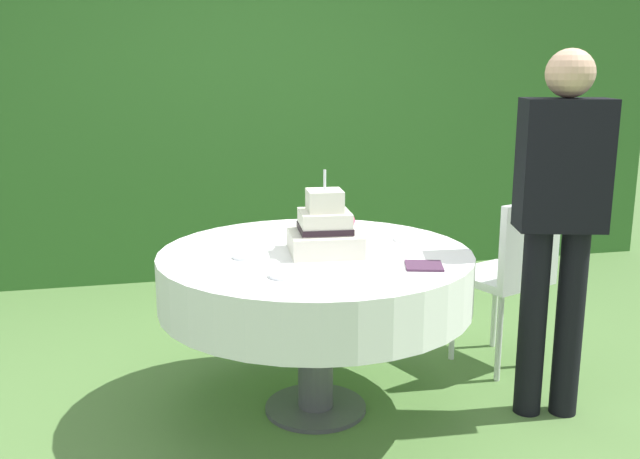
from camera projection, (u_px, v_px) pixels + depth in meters
name	position (u px, v px, depth m)	size (l,w,h in m)	color
ground_plane	(316.00, 409.00, 3.23)	(20.00, 20.00, 0.00)	#547A3D
foliage_hedge	(244.00, 81.00, 5.24)	(6.42, 0.56, 2.84)	#336628
cake_table	(315.00, 279.00, 3.09)	(1.36, 1.36, 0.74)	#4C4C51
wedding_cake	(326.00, 230.00, 3.04)	(0.32, 0.32, 0.36)	silver
serving_plate_near	(283.00, 276.00, 2.69)	(0.11, 0.11, 0.01)	white
serving_plate_far	(248.00, 256.00, 2.97)	(0.13, 0.13, 0.01)	white
serving_plate_left	(408.00, 239.00, 3.26)	(0.14, 0.14, 0.01)	white
napkin_stack	(424.00, 266.00, 2.83)	(0.15, 0.15, 0.01)	#4C2D47
garden_chair	(512.00, 267.00, 3.56)	(0.52, 0.52, 0.89)	white
standing_person	(560.00, 211.00, 3.00)	(0.40, 0.29, 1.60)	black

